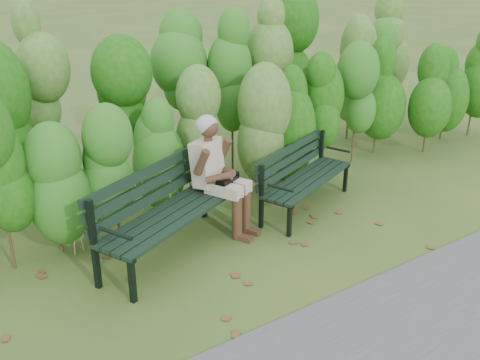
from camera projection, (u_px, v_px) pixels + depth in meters
ground at (259, 257)px, 5.81m from camera, size 80.00×80.00×0.00m
hedge_band at (170, 100)px, 6.73m from camera, size 11.04×1.67×2.42m
leaf_litter at (275, 262)px, 5.72m from camera, size 5.77×2.05×0.01m
bench_left at (164, 205)px, 5.73m from camera, size 1.91×1.29×0.91m
bench_right at (301, 173)px, 6.75m from camera, size 1.61×1.03×0.77m
seated_woman at (217, 168)px, 6.11m from camera, size 0.63×0.82×1.32m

